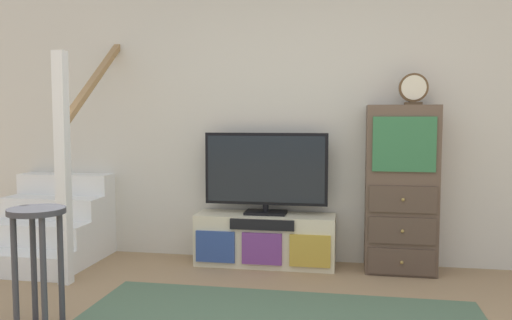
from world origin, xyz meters
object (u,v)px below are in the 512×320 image
at_px(side_cabinet, 401,189).
at_px(desk_clock, 413,89).
at_px(television, 266,171).
at_px(bar_stool_near, 37,240).
at_px(media_console, 265,240).

xyz_separation_m(side_cabinet, desk_clock, (0.08, -0.01, 0.83)).
bearing_deg(side_cabinet, television, 179.32).
distance_m(desk_clock, bar_stool_near, 3.03).
height_order(media_console, bar_stool_near, bar_stool_near).
distance_m(television, desk_clock, 1.41).
relative_size(desk_clock, bar_stool_near, 0.35).
bearing_deg(bar_stool_near, desk_clock, 34.39).
bearing_deg(desk_clock, media_console, 179.78).
xyz_separation_m(television, desk_clock, (1.23, -0.03, 0.70)).
relative_size(media_console, desk_clock, 4.71).
xyz_separation_m(media_console, desk_clock, (1.23, -0.00, 1.30)).
distance_m(television, side_cabinet, 1.15).
distance_m(side_cabinet, desk_clock, 0.83).
relative_size(television, side_cabinet, 0.77).
height_order(television, side_cabinet, side_cabinet).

